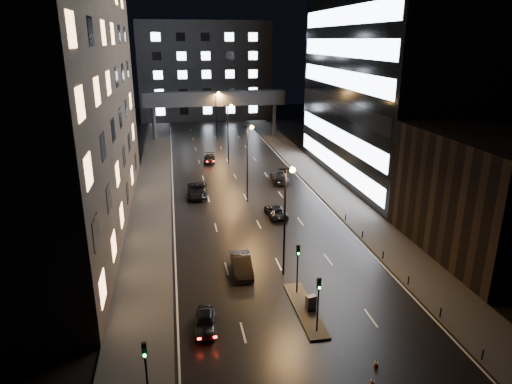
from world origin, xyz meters
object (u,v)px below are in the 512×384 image
car_toward_a (276,211)px  car_toward_b (279,177)px  utility_cabinet (311,303)px  car_away_b (242,265)px  car_away_d (209,159)px  car_away_a (205,321)px  car_away_c (197,191)px

car_toward_a → car_toward_b: bearing=-107.2°
car_toward_a → utility_cabinet: (-1.80, -20.38, 0.11)m
car_away_b → utility_cabinet: bearing=-56.2°
car_away_b → car_away_d: 40.22m
car_away_a → car_away_c: 30.47m
car_away_d → car_toward_a: bearing=-71.5°
car_away_a → utility_cabinet: size_ratio=3.14×
car_away_d → car_toward_b: car_toward_b is taller
car_away_d → utility_cabinet: utility_cabinet is taller
car_away_a → car_away_b: 8.99m
car_away_c → utility_cabinet: car_away_c is taller
car_away_d → car_toward_a: (5.71, -27.03, -0.03)m
utility_cabinet → car_away_b: bearing=108.0°
car_away_c → car_away_d: car_away_c is taller
car_away_b → car_toward_a: size_ratio=1.07×
car_toward_a → utility_cabinet: size_ratio=3.82×
car_away_c → car_toward_b: bearing=22.9°
utility_cabinet → car_toward_a: bearing=71.4°
car_away_b → car_toward_a: bearing=67.1°
car_away_c → utility_cabinet: 30.42m
car_toward_a → car_toward_b: 14.07m
car_away_a → car_toward_b: car_toward_b is taller
car_away_c → car_away_d: bearing=83.4°
car_toward_b → utility_cabinet: size_ratio=4.61×
car_toward_a → car_away_c: bearing=-48.0°
car_away_b → utility_cabinet: size_ratio=4.07×
car_away_b → car_toward_a: car_away_b is taller
car_away_d → car_toward_a: 27.63m
car_away_a → car_toward_b: size_ratio=0.68×
car_away_b → car_away_c: 22.55m
car_away_a → car_away_b: car_away_b is taller
car_away_a → car_away_d: (4.49, 48.28, 0.03)m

